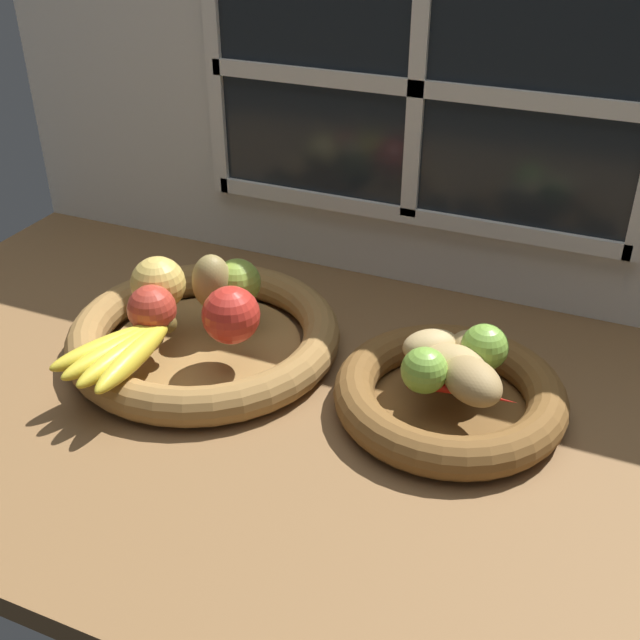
{
  "coord_description": "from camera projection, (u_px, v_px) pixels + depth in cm",
  "views": [
    {
      "loc": [
        30.67,
        -77.9,
        59.77
      ],
      "look_at": [
        -2.19,
        -1.32,
        9.02
      ],
      "focal_mm": 43.95,
      "sensor_mm": 36.0,
      "label": 1
    }
  ],
  "objects": [
    {
      "name": "potato_small",
      "position": [
        472.0,
        381.0,
        0.89
      ],
      "size": [
        10.09,
        9.67,
        4.81
      ],
      "primitive_type": "ellipsoid",
      "rotation": [
        0.0,
        0.0,
        5.61
      ],
      "color": "#A38451",
      "rests_on": "fruit_bowl_right"
    },
    {
      "name": "apple_golden_left",
      "position": [
        158.0,
        284.0,
        1.06
      ],
      "size": [
        7.49,
        7.49,
        7.49
      ],
      "primitive_type": "sphere",
      "color": "#DBB756",
      "rests_on": "fruit_bowl_left"
    },
    {
      "name": "lime_far",
      "position": [
        484.0,
        347.0,
        0.94
      ],
      "size": [
        5.79,
        5.79,
        5.79
      ],
      "primitive_type": "sphere",
      "color": "#7AAD3D",
      "rests_on": "fruit_bowl_right"
    },
    {
      "name": "banana_bunch_front",
      "position": [
        123.0,
        350.0,
        0.96
      ],
      "size": [
        10.67,
        17.46,
        2.87
      ],
      "color": "yellow",
      "rests_on": "fruit_bowl_left"
    },
    {
      "name": "fruit_bowl_left",
      "position": [
        205.0,
        336.0,
        1.07
      ],
      "size": [
        37.1,
        37.1,
        5.02
      ],
      "color": "olive",
      "rests_on": "ground_plane"
    },
    {
      "name": "back_wall",
      "position": [
        420.0,
        106.0,
        1.11
      ],
      "size": [
        140.0,
        4.6,
        55.0
      ],
      "color": "silver",
      "rests_on": "ground_plane"
    },
    {
      "name": "pear_brown",
      "position": [
        212.0,
        282.0,
        1.06
      ],
      "size": [
        7.67,
        7.67,
        8.01
      ],
      "primitive_type": "ellipsoid",
      "rotation": [
        0.0,
        0.0,
        3.83
      ],
      "color": "olive",
      "rests_on": "fruit_bowl_left"
    },
    {
      "name": "fruit_bowl_right",
      "position": [
        449.0,
        396.0,
        0.95
      ],
      "size": [
        28.35,
        28.35,
        5.02
      ],
      "color": "brown",
      "rests_on": "ground_plane"
    },
    {
      "name": "apple_red_right",
      "position": [
        231.0,
        315.0,
        0.99
      ],
      "size": [
        7.49,
        7.49,
        7.49
      ],
      "primitive_type": "sphere",
      "color": "red",
      "rests_on": "fruit_bowl_left"
    },
    {
      "name": "potato_oblong",
      "position": [
        431.0,
        346.0,
        0.96
      ],
      "size": [
        8.77,
        8.25,
        4.08
      ],
      "primitive_type": "ellipsoid",
      "rotation": [
        0.0,
        0.0,
        0.63
      ],
      "color": "tan",
      "rests_on": "fruit_bowl_right"
    },
    {
      "name": "apple_green_back",
      "position": [
        237.0,
        282.0,
        1.08
      ],
      "size": [
        6.52,
        6.52,
        6.52
      ],
      "primitive_type": "sphere",
      "color": "#8CAD3D",
      "rests_on": "fruit_bowl_left"
    },
    {
      "name": "lime_near",
      "position": [
        424.0,
        370.0,
        0.9
      ],
      "size": [
        5.53,
        5.53,
        5.53
      ],
      "primitive_type": "sphere",
      "color": "#7AAD3D",
      "rests_on": "fruit_bowl_right"
    },
    {
      "name": "apple_red_front",
      "position": [
        152.0,
        309.0,
        1.01
      ],
      "size": [
        6.42,
        6.42,
        6.42
      ],
      "primitive_type": "sphere",
      "color": "#B73828",
      "rests_on": "fruit_bowl_left"
    },
    {
      "name": "chili_pepper",
      "position": [
        462.0,
        391.0,
        0.9
      ],
      "size": [
        12.71,
        2.48,
        1.93
      ],
      "primitive_type": "cone",
      "rotation": [
        0.0,
        1.57,
        0.04
      ],
      "color": "red",
      "rests_on": "fruit_bowl_right"
    },
    {
      "name": "potato_back",
      "position": [
        477.0,
        349.0,
        0.95
      ],
      "size": [
        8.44,
        7.51,
        4.15
      ],
      "primitive_type": "ellipsoid",
      "rotation": [
        0.0,
        0.0,
        5.92
      ],
      "color": "tan",
      "rests_on": "fruit_bowl_right"
    },
    {
      "name": "ground_plane",
      "position": [
        339.0,
        387.0,
        1.03
      ],
      "size": [
        140.0,
        90.0,
        3.0
      ],
      "primitive_type": "cube",
      "color": "brown"
    },
    {
      "name": "potato_large",
      "position": [
        453.0,
        363.0,
        0.93
      ],
      "size": [
        8.14,
        5.91,
        4.27
      ],
      "primitive_type": "ellipsoid",
      "rotation": [
        0.0,
        0.0,
        0.08
      ],
      "color": "tan",
      "rests_on": "fruit_bowl_right"
    }
  ]
}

